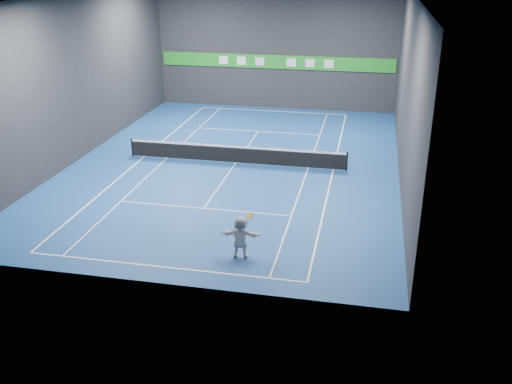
% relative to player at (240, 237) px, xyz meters
% --- Properties ---
extents(ground, '(26.00, 26.00, 0.00)m').
position_rel_player_xyz_m(ground, '(-2.71, 10.51, -0.85)').
color(ground, navy).
rests_on(ground, ground).
extents(wall_back, '(18.00, 0.10, 9.00)m').
position_rel_player_xyz_m(wall_back, '(-2.71, 23.51, 3.65)').
color(wall_back, '#242426').
rests_on(wall_back, ground).
extents(wall_front, '(18.00, 0.10, 9.00)m').
position_rel_player_xyz_m(wall_front, '(-2.71, -2.49, 3.65)').
color(wall_front, '#242426').
rests_on(wall_front, ground).
extents(wall_left, '(0.10, 26.00, 9.00)m').
position_rel_player_xyz_m(wall_left, '(-11.71, 10.51, 3.65)').
color(wall_left, '#242426').
rests_on(wall_left, ground).
extents(wall_right, '(0.10, 26.00, 9.00)m').
position_rel_player_xyz_m(wall_right, '(6.29, 10.51, 3.65)').
color(wall_right, '#242426').
rests_on(wall_right, ground).
extents(baseline_near, '(10.98, 0.08, 0.01)m').
position_rel_player_xyz_m(baseline_near, '(-2.71, -1.38, -0.84)').
color(baseline_near, white).
rests_on(baseline_near, ground).
extents(baseline_far, '(10.98, 0.08, 0.01)m').
position_rel_player_xyz_m(baseline_far, '(-2.71, 22.40, -0.84)').
color(baseline_far, white).
rests_on(baseline_far, ground).
extents(sideline_doubles_left, '(0.08, 23.78, 0.01)m').
position_rel_player_xyz_m(sideline_doubles_left, '(-8.20, 10.51, -0.84)').
color(sideline_doubles_left, white).
rests_on(sideline_doubles_left, ground).
extents(sideline_doubles_right, '(0.08, 23.78, 0.01)m').
position_rel_player_xyz_m(sideline_doubles_right, '(2.78, 10.51, -0.84)').
color(sideline_doubles_right, white).
rests_on(sideline_doubles_right, ground).
extents(sideline_singles_left, '(0.06, 23.78, 0.01)m').
position_rel_player_xyz_m(sideline_singles_left, '(-6.82, 10.51, -0.84)').
color(sideline_singles_left, white).
rests_on(sideline_singles_left, ground).
extents(sideline_singles_right, '(0.06, 23.78, 0.01)m').
position_rel_player_xyz_m(sideline_singles_right, '(1.40, 10.51, -0.84)').
color(sideline_singles_right, white).
rests_on(sideline_singles_right, ground).
extents(service_line_near, '(8.23, 0.06, 0.01)m').
position_rel_player_xyz_m(service_line_near, '(-2.71, 4.11, -0.84)').
color(service_line_near, white).
rests_on(service_line_near, ground).
extents(service_line_far, '(8.23, 0.06, 0.01)m').
position_rel_player_xyz_m(service_line_far, '(-2.71, 16.91, -0.84)').
color(service_line_far, white).
rests_on(service_line_far, ground).
extents(center_service_line, '(0.06, 12.80, 0.01)m').
position_rel_player_xyz_m(center_service_line, '(-2.71, 10.51, -0.84)').
color(center_service_line, white).
rests_on(center_service_line, ground).
extents(player, '(1.60, 0.61, 1.69)m').
position_rel_player_xyz_m(player, '(0.00, 0.00, 0.00)').
color(player, silver).
rests_on(player, ground).
extents(tennis_ball, '(0.07, 0.07, 0.07)m').
position_rel_player_xyz_m(tennis_ball, '(-0.15, 0.24, 1.60)').
color(tennis_ball, '#EAF629').
rests_on(tennis_ball, player).
extents(tennis_net, '(12.50, 0.10, 1.07)m').
position_rel_player_xyz_m(tennis_net, '(-2.71, 10.51, -0.31)').
color(tennis_net, black).
rests_on(tennis_net, ground).
extents(sponsor_banner, '(17.64, 0.11, 1.00)m').
position_rel_player_xyz_m(sponsor_banner, '(-2.71, 23.44, 2.65)').
color(sponsor_banner, '#1F8F24').
rests_on(sponsor_banner, wall_back).
extents(tennis_racket, '(0.41, 0.39, 0.59)m').
position_rel_player_xyz_m(tennis_racket, '(0.34, 0.05, 0.86)').
color(tennis_racket, red).
rests_on(tennis_racket, player).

